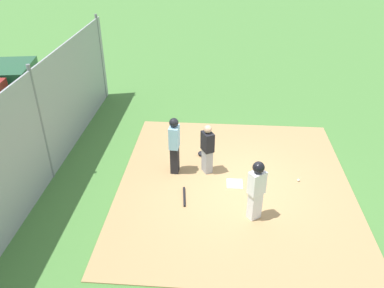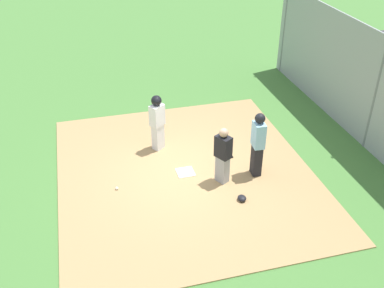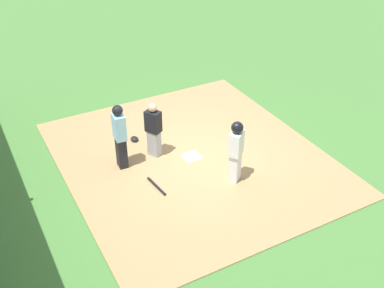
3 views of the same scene
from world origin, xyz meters
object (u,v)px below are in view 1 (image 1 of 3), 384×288
object	(u,v)px
runner	(257,187)
baseball_bat	(184,197)
catcher	(207,149)
baseball	(298,180)
parked_car_green	(13,83)
umpire	(174,145)
catcher_mask	(201,153)
home_plate	(235,184)

from	to	relation	value
runner	baseball_bat	bearing A→B (deg)	33.86
catcher	baseball	size ratio (longest dim) A/B	20.35
runner	baseball_bat	distance (m)	2.09
runner	catcher	bearing A→B (deg)	-3.72
parked_car_green	catcher	bearing A→B (deg)	49.35
catcher	baseball_bat	size ratio (longest dim) A/B	1.92
catcher	runner	world-z (taller)	runner
umpire	baseball_bat	xyz separation A→B (m)	(1.20, 0.38, -0.88)
parked_car_green	runner	bearing A→B (deg)	44.39
umpire	catcher_mask	distance (m)	1.46
umpire	home_plate	bearing A→B (deg)	-12.28
home_plate	umpire	distance (m)	2.01
home_plate	runner	xyz separation A→B (m)	(1.34, 0.44, 0.91)
home_plate	catcher_mask	size ratio (longest dim) A/B	1.83
catcher	parked_car_green	size ratio (longest dim) A/B	0.34
catcher	umpire	world-z (taller)	umpire
umpire	baseball	distance (m)	3.64
umpire	runner	bearing A→B (deg)	-36.54
catcher_mask	baseball	xyz separation A→B (m)	(1.17, 2.81, -0.02)
catcher	parked_car_green	bearing A→B (deg)	119.69
runner	home_plate	bearing A→B (deg)	-18.53
home_plate	parked_car_green	size ratio (longest dim) A/B	0.10
baseball	parked_car_green	size ratio (longest dim) A/B	0.02
umpire	runner	distance (m)	2.84
runner	catcher_mask	size ratio (longest dim) A/B	6.75
runner	parked_car_green	bearing A→B (deg)	17.42
baseball_bat	parked_car_green	distance (m)	9.83
runner	baseball	world-z (taller)	runner
baseball	runner	bearing A→B (deg)	-40.13
baseball_bat	catcher_mask	distance (m)	2.17
baseball_bat	umpire	bearing A→B (deg)	11.19
home_plate	catcher_mask	bearing A→B (deg)	-144.77
catcher_mask	parked_car_green	distance (m)	8.94
catcher	runner	distance (m)	2.29
umpire	parked_car_green	distance (m)	8.79
catcher	umpire	xyz separation A→B (m)	(0.08, -0.93, 0.14)
home_plate	parked_car_green	distance (m)	10.53
runner	baseball_bat	xyz separation A→B (m)	(-0.63, -1.79, -0.89)
baseball_bat	catcher_mask	world-z (taller)	catcher_mask
home_plate	catcher	bearing A→B (deg)	-125.62
home_plate	baseball_bat	bearing A→B (deg)	-62.26
catcher_mask	parked_car_green	bearing A→B (deg)	-116.86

